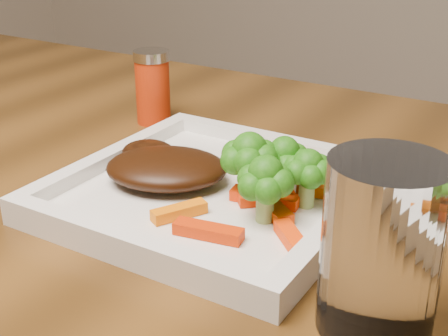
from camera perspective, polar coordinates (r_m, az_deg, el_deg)
The scene contains 16 objects.
plate at distance 0.59m, azimuth -0.83°, elevation -2.57°, with size 0.27×0.27×0.01m, color white.
steak at distance 0.60m, azimuth -5.28°, elevation -0.01°, with size 0.12×0.09×0.03m, color black.
broccoli_0 at distance 0.57m, azimuth 5.53°, elevation 0.89°, with size 0.05×0.05×0.07m, color #267513, non-canonical shape.
broccoli_1 at distance 0.55m, azimuth 7.66°, elevation -0.43°, with size 0.05×0.05×0.06m, color #246D12, non-canonical shape.
broccoli_2 at distance 0.52m, azimuth 3.81°, elevation -1.92°, with size 0.06×0.06×0.06m, color #387112, non-canonical shape.
broccoli_3 at distance 0.56m, azimuth 2.33°, elevation 0.12°, with size 0.06×0.06×0.06m, color #2B6E12, non-canonical shape.
carrot_0 at distance 0.50m, azimuth -1.45°, elevation -5.80°, with size 0.06×0.02×0.01m, color red.
carrot_1 at distance 0.50m, azimuth 6.23°, elevation -6.45°, with size 0.05×0.01×0.01m, color #FB3A04.
carrot_2 at distance 0.54m, azimuth -4.12°, elevation -3.99°, with size 0.05×0.01×0.01m, color orange.
carrot_3 at distance 0.58m, azimuth 9.79°, elevation -2.15°, with size 0.06×0.02×0.01m, color #C84A03.
carrot_4 at distance 0.63m, azimuth 4.57°, elevation 0.23°, with size 0.06×0.02×0.01m, color #C76103.
carrot_5 at distance 0.54m, azimuth 4.34°, elevation -3.56°, with size 0.06×0.02×0.01m, color #D63903.
carrot_6 at distance 0.56m, azimuth 3.74°, elevation -2.73°, with size 0.06×0.02×0.01m, color #EC3103.
spice_shaker at distance 0.79m, azimuth -6.54°, elevation 7.36°, with size 0.04×0.04×0.09m, color #BD2C0A.
drinking_glass at distance 0.41m, azimuth 14.21°, elevation -7.11°, with size 0.08×0.08×0.12m, color white.
carrot_7 at distance 0.56m, azimuth 3.92°, elevation -2.76°, with size 0.05×0.01×0.01m, color #F03203.
Camera 1 is at (0.51, -0.38, 1.02)m, focal length 50.00 mm.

